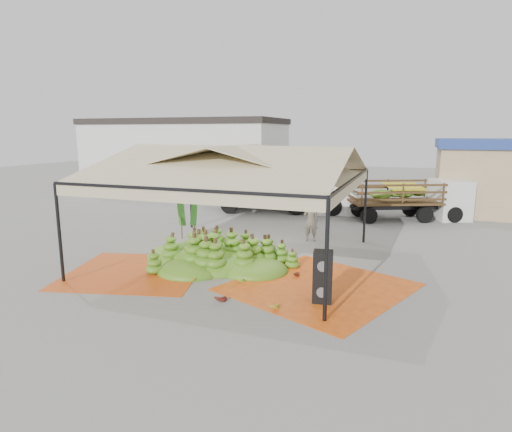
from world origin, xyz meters
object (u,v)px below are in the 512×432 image
(vendor, at_px, (311,221))
(truck_left, at_px, (291,183))
(banana_heap, at_px, (216,247))
(speaker_stack, at_px, (323,277))
(truck_right, at_px, (414,195))

(vendor, xyz_separation_m, truck_left, (-2.64, 6.34, 0.79))
(banana_heap, bearing_deg, truck_left, 91.85)
(truck_left, bearing_deg, vendor, -81.19)
(banana_heap, distance_m, speaker_stack, 4.59)
(speaker_stack, height_order, truck_left, truck_left)
(speaker_stack, relative_size, vendor, 0.85)
(banana_heap, xyz_separation_m, truck_right, (6.23, 10.54, 0.65))
(banana_heap, relative_size, speaker_stack, 4.03)
(truck_left, height_order, truck_right, truck_left)
(vendor, relative_size, truck_right, 0.27)
(truck_right, bearing_deg, banana_heap, -144.58)
(speaker_stack, xyz_separation_m, vendor, (-1.81, 6.35, 0.13))
(truck_right, bearing_deg, vendor, -146.19)
(vendor, relative_size, truck_left, 0.21)
(speaker_stack, relative_size, truck_right, 0.22)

